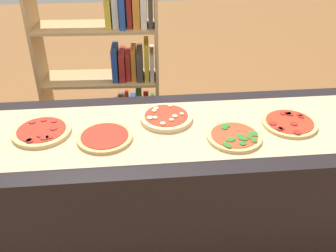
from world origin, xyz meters
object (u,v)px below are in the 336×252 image
object	(u,v)px
pizza_mushroom_2	(166,117)
bookshelf	(117,77)
pizza_pepperoni_0	(42,131)
pizza_pepperoni_4	(289,123)
pizza_spinach_3	(235,136)
pizza_plain_1	(105,137)

from	to	relation	value
pizza_mushroom_2	bookshelf	xyz separation A→B (m)	(-0.26, 0.91, -0.20)
pizza_pepperoni_0	pizza_pepperoni_4	xyz separation A→B (m)	(1.13, -0.03, -0.00)
pizza_spinach_3	pizza_pepperoni_0	bearing A→B (deg)	171.94
pizza_plain_1	pizza_spinach_3	xyz separation A→B (m)	(0.57, -0.05, 0.00)
pizza_pepperoni_0	pizza_pepperoni_4	world-z (taller)	pizza_pepperoni_0
pizza_pepperoni_0	pizza_plain_1	bearing A→B (deg)	-14.39
pizza_plain_1	bookshelf	world-z (taller)	bookshelf
pizza_plain_1	bookshelf	xyz separation A→B (m)	(0.02, 1.04, -0.19)
pizza_plain_1	pizza_pepperoni_4	distance (m)	0.85
pizza_pepperoni_0	pizza_spinach_3	world-z (taller)	pizza_pepperoni_0
pizza_pepperoni_4	bookshelf	bearing A→B (deg)	129.43
pizza_pepperoni_0	pizza_plain_1	world-z (taller)	pizza_pepperoni_0
pizza_plain_1	pizza_mushroom_2	distance (m)	0.31
pizza_pepperoni_0	pizza_mushroom_2	world-z (taller)	pizza_mushroom_2
pizza_mushroom_2	bookshelf	size ratio (longest dim) A/B	0.17
pizza_plain_1	bookshelf	size ratio (longest dim) A/B	0.17
pizza_plain_1	pizza_pepperoni_4	world-z (taller)	pizza_pepperoni_4
pizza_mushroom_2	pizza_spinach_3	distance (m)	0.34
pizza_spinach_3	pizza_pepperoni_4	distance (m)	0.29
pizza_pepperoni_0	pizza_plain_1	size ratio (longest dim) A/B	1.06
pizza_mushroom_2	pizza_spinach_3	xyz separation A→B (m)	(0.28, -0.19, -0.00)
pizza_pepperoni_4	pizza_plain_1	bearing A→B (deg)	-177.26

